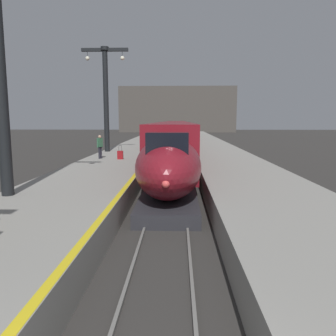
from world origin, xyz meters
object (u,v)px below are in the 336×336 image
Objects in this scene: station_column_far at (106,89)px; rolling_suitcase at (120,155)px; highspeed_train_main at (175,136)px; passenger_near_edge at (100,145)px.

station_column_far reaches higher than rolling_suitcase.
rolling_suitcase is at bearing -103.85° from highspeed_train_main.
passenger_near_edge is (-5.22, -14.70, 0.08)m from highspeed_train_main.
highspeed_train_main is 57.36× the size of rolling_suitcase.
highspeed_train_main is 6.30× the size of station_column_far.
station_column_far reaches higher than highspeed_train_main.
rolling_suitcase is at bearing -12.28° from passenger_near_edge.
station_column_far is at bearing -122.99° from highspeed_train_main.
station_column_far is 8.12m from rolling_suitcase.
highspeed_train_main is at bearing 57.01° from station_column_far.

